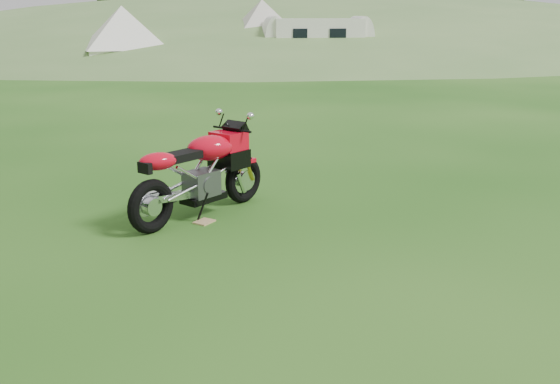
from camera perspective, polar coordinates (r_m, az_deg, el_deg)
name	(u,v)px	position (r m, az deg, el deg)	size (l,w,h in m)	color
ground	(309,252)	(6.13, 2.64, -5.48)	(120.00, 120.00, 0.00)	#184D10
hillside	(326,44)	(52.41, 4.25, 13.33)	(80.00, 64.00, 8.00)	#598041
hedgerow	(326,44)	(52.41, 4.25, 13.33)	(36.00, 1.20, 8.60)	black
sport_motorcycle	(200,167)	(7.09, -7.35, 2.27)	(1.93, 0.48, 1.16)	red
plywood_board	(204,222)	(7.02, -6.94, -2.72)	(0.21, 0.17, 0.02)	tan
tent_mid	(123,39)	(27.09, -14.13, 13.42)	(3.04, 3.04, 2.63)	white
tent_right	(262,35)	(28.88, -1.64, 14.17)	(3.24, 3.24, 2.81)	beige
caravan	(316,44)	(27.38, 3.34, 13.39)	(4.63, 2.07, 2.17)	white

